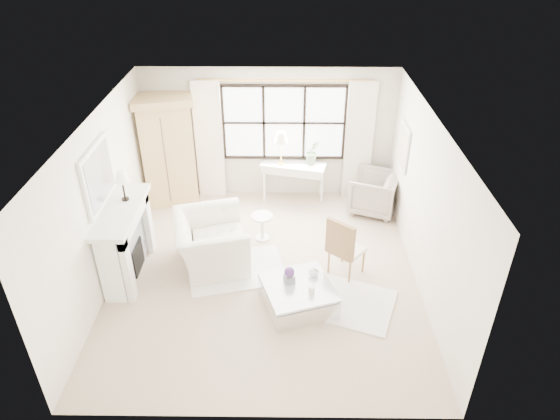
# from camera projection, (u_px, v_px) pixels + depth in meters

# --- Properties ---
(floor) EXTENTS (5.50, 5.50, 0.00)m
(floor) POSITION_uv_depth(u_px,v_px,m) (265.00, 273.00, 8.38)
(floor) COLOR #C6AC93
(floor) RESTS_ON ground
(ceiling) EXTENTS (5.50, 5.50, 0.00)m
(ceiling) POSITION_uv_depth(u_px,v_px,m) (262.00, 122.00, 6.96)
(ceiling) COLOR white
(ceiling) RESTS_ON ground
(wall_back) EXTENTS (5.00, 0.00, 5.00)m
(wall_back) POSITION_uv_depth(u_px,v_px,m) (269.00, 134.00, 10.01)
(wall_back) COLOR beige
(wall_back) RESTS_ON ground
(wall_front) EXTENTS (5.00, 0.00, 5.00)m
(wall_front) POSITION_uv_depth(u_px,v_px,m) (254.00, 337.00, 5.34)
(wall_front) COLOR silver
(wall_front) RESTS_ON ground
(wall_left) EXTENTS (0.00, 5.50, 5.50)m
(wall_left) POSITION_uv_depth(u_px,v_px,m) (102.00, 204.00, 7.70)
(wall_left) COLOR white
(wall_left) RESTS_ON ground
(wall_right) EXTENTS (0.00, 5.50, 5.50)m
(wall_right) POSITION_uv_depth(u_px,v_px,m) (426.00, 206.00, 7.65)
(wall_right) COLOR beige
(wall_right) RESTS_ON ground
(window_pane) EXTENTS (2.40, 0.02, 1.50)m
(window_pane) POSITION_uv_depth(u_px,v_px,m) (284.00, 123.00, 9.86)
(window_pane) COLOR white
(window_pane) RESTS_ON wall_back
(window_frame) EXTENTS (2.50, 0.04, 1.50)m
(window_frame) POSITION_uv_depth(u_px,v_px,m) (284.00, 123.00, 9.85)
(window_frame) COLOR black
(window_frame) RESTS_ON wall_back
(curtain_rod) EXTENTS (3.30, 0.04, 0.04)m
(curtain_rod) POSITION_uv_depth(u_px,v_px,m) (284.00, 80.00, 9.35)
(curtain_rod) COLOR gold
(curtain_rod) RESTS_ON wall_back
(curtain_left) EXTENTS (0.55, 0.10, 2.47)m
(curtain_left) POSITION_uv_depth(u_px,v_px,m) (209.00, 141.00, 10.00)
(curtain_left) COLOR white
(curtain_left) RESTS_ON ground
(curtain_right) EXTENTS (0.55, 0.10, 2.47)m
(curtain_right) POSITION_uv_depth(u_px,v_px,m) (359.00, 142.00, 9.97)
(curtain_right) COLOR silver
(curtain_right) RESTS_ON ground
(fireplace) EXTENTS (0.58, 1.66, 1.26)m
(fireplace) POSITION_uv_depth(u_px,v_px,m) (124.00, 241.00, 8.06)
(fireplace) COLOR white
(fireplace) RESTS_ON ground
(mirror_frame) EXTENTS (0.05, 1.15, 0.95)m
(mirror_frame) POSITION_uv_depth(u_px,v_px,m) (98.00, 176.00, 7.44)
(mirror_frame) COLOR white
(mirror_frame) RESTS_ON wall_left
(mirror_glass) EXTENTS (0.02, 1.00, 0.80)m
(mirror_glass) POSITION_uv_depth(u_px,v_px,m) (100.00, 176.00, 7.44)
(mirror_glass) COLOR #B4B9BF
(mirror_glass) RESTS_ON wall_left
(art_frame) EXTENTS (0.04, 0.62, 0.82)m
(art_frame) POSITION_uv_depth(u_px,v_px,m) (404.00, 147.00, 8.99)
(art_frame) COLOR silver
(art_frame) RESTS_ON wall_right
(art_canvas) EXTENTS (0.01, 0.52, 0.72)m
(art_canvas) POSITION_uv_depth(u_px,v_px,m) (403.00, 147.00, 8.99)
(art_canvas) COLOR #BEB193
(art_canvas) RESTS_ON wall_right
(mantel_lamp) EXTENTS (0.22, 0.22, 0.51)m
(mantel_lamp) POSITION_uv_depth(u_px,v_px,m) (121.00, 178.00, 7.77)
(mantel_lamp) COLOR black
(mantel_lamp) RESTS_ON fireplace
(armoire) EXTENTS (1.25, 0.93, 2.24)m
(armoire) POSITION_uv_depth(u_px,v_px,m) (168.00, 150.00, 9.85)
(armoire) COLOR tan
(armoire) RESTS_ON floor
(console_table) EXTENTS (1.37, 0.74, 0.80)m
(console_table) POSITION_uv_depth(u_px,v_px,m) (293.00, 181.00, 10.31)
(console_table) COLOR white
(console_table) RESTS_ON floor
(console_lamp) EXTENTS (0.28, 0.28, 0.69)m
(console_lamp) POSITION_uv_depth(u_px,v_px,m) (281.00, 138.00, 9.82)
(console_lamp) COLOR #BE9042
(console_lamp) RESTS_ON console_table
(orchid_plant) EXTENTS (0.33, 0.29, 0.52)m
(orchid_plant) POSITION_uv_depth(u_px,v_px,m) (313.00, 152.00, 9.97)
(orchid_plant) COLOR #57734C
(orchid_plant) RESTS_ON console_table
(side_table) EXTENTS (0.40, 0.40, 0.51)m
(side_table) POSITION_uv_depth(u_px,v_px,m) (262.00, 224.00, 9.08)
(side_table) COLOR silver
(side_table) RESTS_ON floor
(rug_left) EXTENTS (1.80, 1.45, 0.03)m
(rug_left) POSITION_uv_depth(u_px,v_px,m) (237.00, 270.00, 8.45)
(rug_left) COLOR white
(rug_left) RESTS_ON floor
(rug_right) EXTENTS (1.73, 1.52, 0.03)m
(rug_right) POSITION_uv_depth(u_px,v_px,m) (345.00, 302.00, 7.76)
(rug_right) COLOR white
(rug_right) RESTS_ON floor
(club_armchair) EXTENTS (1.43, 1.55, 0.86)m
(club_armchair) POSITION_uv_depth(u_px,v_px,m) (211.00, 242.00, 8.42)
(club_armchair) COLOR white
(club_armchair) RESTS_ON floor
(wingback_chair) EXTENTS (1.15, 1.13, 0.81)m
(wingback_chair) POSITION_uv_depth(u_px,v_px,m) (374.00, 193.00, 9.89)
(wingback_chair) COLOR gray
(wingback_chair) RESTS_ON floor
(french_chair) EXTENTS (0.68, 0.68, 1.08)m
(french_chair) POSITION_uv_depth(u_px,v_px,m) (345.00, 258.00, 8.24)
(french_chair) COLOR olive
(french_chair) RESTS_ON floor
(coffee_table) EXTENTS (1.26, 1.26, 0.38)m
(coffee_table) POSITION_uv_depth(u_px,v_px,m) (298.00, 296.00, 7.64)
(coffee_table) COLOR silver
(coffee_table) RESTS_ON floor
(planter_box) EXTENTS (0.19, 0.19, 0.12)m
(planter_box) POSITION_uv_depth(u_px,v_px,m) (289.00, 279.00, 7.58)
(planter_box) COLOR slate
(planter_box) RESTS_ON coffee_table
(planter_flowers) EXTENTS (0.16, 0.16, 0.16)m
(planter_flowers) POSITION_uv_depth(u_px,v_px,m) (289.00, 272.00, 7.51)
(planter_flowers) COLOR #512C6E
(planter_flowers) RESTS_ON planter_box
(pillar_candle) EXTENTS (0.09, 0.09, 0.12)m
(pillar_candle) POSITION_uv_depth(u_px,v_px,m) (312.00, 290.00, 7.36)
(pillar_candle) COLOR silver
(pillar_candle) RESTS_ON coffee_table
(coffee_vase) EXTENTS (0.19, 0.19, 0.17)m
(coffee_vase) POSITION_uv_depth(u_px,v_px,m) (314.00, 271.00, 7.69)
(coffee_vase) COLOR silver
(coffee_vase) RESTS_ON coffee_table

